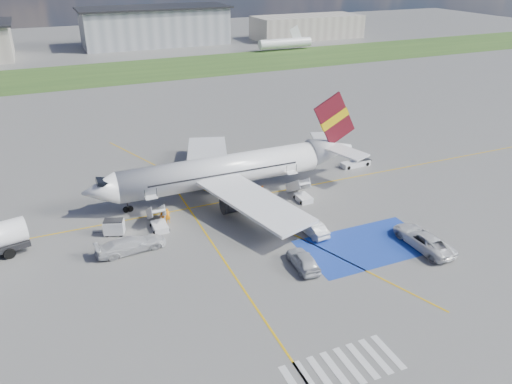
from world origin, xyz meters
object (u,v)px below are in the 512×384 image
(car_silver_a, at_px, (303,260))
(car_silver_b, at_px, (312,228))
(airliner, at_px, (232,169))
(gpu_cart, at_px, (114,228))
(van_white_a, at_px, (424,237))
(van_white_b, at_px, (131,242))
(belt_loader, at_px, (356,164))

(car_silver_a, relative_size, car_silver_b, 1.05)
(airliner, bearing_deg, car_silver_a, -88.94)
(gpu_cart, distance_m, car_silver_a, 21.50)
(van_white_a, bearing_deg, gpu_cart, -28.11)
(gpu_cart, relative_size, car_silver_a, 0.50)
(airliner, bearing_deg, car_silver_b, -71.94)
(gpu_cart, bearing_deg, airliner, 35.92)
(airliner, height_order, car_silver_a, airliner)
(van_white_b, bearing_deg, van_white_a, -116.11)
(car_silver_b, bearing_deg, gpu_cart, -28.95)
(gpu_cart, xyz_separation_m, belt_loader, (35.93, 6.13, -0.46))
(van_white_a, bearing_deg, belt_loader, -105.90)
(belt_loader, bearing_deg, van_white_b, -165.87)
(airliner, bearing_deg, van_white_b, -148.59)
(gpu_cart, height_order, car_silver_b, gpu_cart)
(car_silver_b, relative_size, van_white_b, 0.86)
(belt_loader, xyz_separation_m, car_silver_b, (-15.67, -14.80, 0.42))
(van_white_a, bearing_deg, airliner, -56.06)
(airliner, distance_m, gpu_cart, 16.78)
(airliner, bearing_deg, van_white_a, -55.71)
(van_white_a, height_order, van_white_b, van_white_a)
(belt_loader, bearing_deg, car_silver_b, -139.12)
(car_silver_b, bearing_deg, airliner, -77.73)
(belt_loader, bearing_deg, airliner, -178.62)
(belt_loader, bearing_deg, car_silver_a, -136.71)
(airliner, xyz_separation_m, car_silver_a, (0.35, -18.89, -2.55))
(car_silver_b, distance_m, van_white_b, 19.70)
(airliner, height_order, van_white_a, airliner)
(airliner, relative_size, car_silver_a, 7.42)
(belt_loader, distance_m, van_white_a, 22.69)
(gpu_cart, distance_m, car_silver_b, 22.04)
(airliner, height_order, gpu_cart, airliner)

